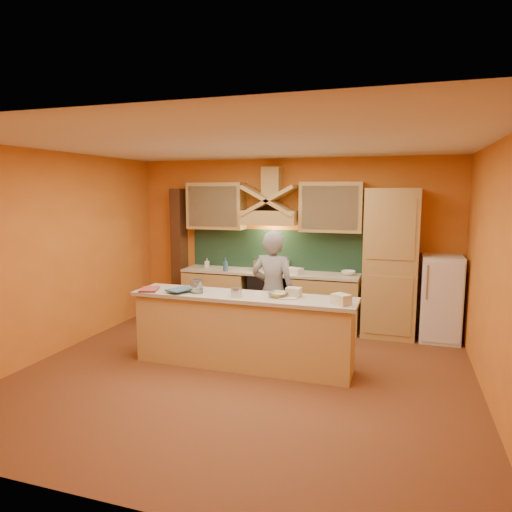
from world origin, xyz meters
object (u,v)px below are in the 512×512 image
(stove, at_px, (269,298))
(kitchen_scale, at_px, (236,293))
(person, at_px, (273,292))
(mixing_bowl, at_px, (278,295))
(fridge, at_px, (441,298))

(stove, height_order, kitchen_scale, kitchen_scale)
(stove, relative_size, kitchen_scale, 7.91)
(person, relative_size, mixing_bowl, 6.85)
(person, relative_size, kitchen_scale, 15.21)
(stove, xyz_separation_m, mixing_bowl, (0.67, -1.88, 0.53))
(stove, relative_size, fridge, 0.69)
(stove, distance_m, person, 1.43)
(person, bearing_deg, mixing_bowl, 118.47)
(fridge, relative_size, mixing_bowl, 5.14)
(fridge, xyz_separation_m, person, (-2.27, -1.29, 0.22))
(stove, height_order, fridge, fridge)
(fridge, distance_m, person, 2.62)
(stove, xyz_separation_m, kitchen_scale, (0.16, -2.03, 0.54))
(fridge, height_order, kitchen_scale, fridge)
(stove, distance_m, kitchen_scale, 2.11)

